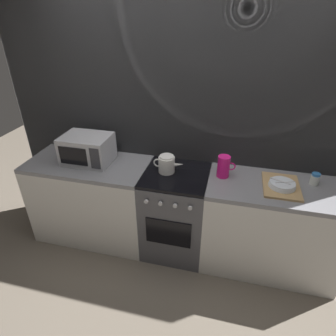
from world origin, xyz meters
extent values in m
plane|color=#6B6054|center=(0.00, 0.00, 0.00)|extent=(8.00, 8.00, 0.00)
cube|color=gray|center=(0.00, 0.33, 1.20)|extent=(3.60, 0.05, 2.40)
cube|color=#BCBCC1|center=(0.00, 0.30, 1.20)|extent=(3.58, 0.01, 2.39)
cube|color=silver|center=(-0.90, 0.00, 0.43)|extent=(1.20, 0.60, 0.86)
cube|color=gray|center=(-0.90, 0.00, 0.88)|extent=(1.20, 0.60, 0.04)
cube|color=#4C4C51|center=(0.00, 0.00, 0.43)|extent=(0.60, 0.60, 0.87)
cube|color=black|center=(0.00, 0.00, 0.89)|extent=(0.59, 0.59, 0.03)
cube|color=black|center=(0.00, -0.30, 0.45)|extent=(0.42, 0.01, 0.28)
cylinder|color=#B7B7BC|center=(-0.19, -0.32, 0.78)|extent=(0.04, 0.02, 0.04)
cylinder|color=#B7B7BC|center=(-0.06, -0.32, 0.78)|extent=(0.04, 0.02, 0.04)
cylinder|color=#B7B7BC|center=(0.06, -0.32, 0.78)|extent=(0.04, 0.02, 0.04)
cylinder|color=#B7B7BC|center=(0.19, -0.32, 0.78)|extent=(0.04, 0.02, 0.04)
cube|color=silver|center=(0.90, 0.00, 0.43)|extent=(1.20, 0.60, 0.86)
cube|color=gray|center=(0.90, 0.00, 0.88)|extent=(1.20, 0.60, 0.04)
cube|color=#B2B2B7|center=(-0.89, 0.03, 1.04)|extent=(0.46, 0.34, 0.27)
cube|color=black|center=(-0.95, -0.14, 1.04)|extent=(0.28, 0.01, 0.17)
cube|color=#333338|center=(-0.73, -0.14, 1.04)|extent=(0.09, 0.01, 0.21)
cylinder|color=white|center=(-0.09, 0.02, 0.98)|extent=(0.15, 0.15, 0.15)
cylinder|color=white|center=(-0.09, 0.02, 1.06)|extent=(0.13, 0.13, 0.02)
cone|color=white|center=(0.02, 0.02, 0.99)|extent=(0.10, 0.04, 0.05)
torus|color=white|center=(-0.18, 0.02, 0.98)|extent=(0.08, 0.01, 0.08)
cylinder|color=#E5197A|center=(0.42, 0.06, 1.00)|extent=(0.11, 0.11, 0.20)
torus|color=#E5197A|center=(0.48, 0.06, 1.01)|extent=(0.08, 0.01, 0.08)
cube|color=tan|center=(0.91, 0.00, 0.91)|extent=(0.30, 0.40, 0.02)
cylinder|color=silver|center=(0.91, -0.02, 0.93)|extent=(0.22, 0.22, 0.01)
cylinder|color=silver|center=(0.91, -0.02, 0.94)|extent=(0.21, 0.21, 0.01)
cylinder|color=silver|center=(0.91, -0.02, 0.96)|extent=(0.21, 0.21, 0.01)
cylinder|color=silver|center=(0.93, -0.02, 0.97)|extent=(0.16, 0.07, 0.01)
cube|color=silver|center=(0.89, -0.01, 0.97)|extent=(0.16, 0.09, 0.00)
cylinder|color=silver|center=(1.19, 0.12, 0.94)|extent=(0.08, 0.08, 0.08)
cylinder|color=#2D6BAD|center=(1.19, 0.12, 0.99)|extent=(0.07, 0.07, 0.02)
camera|label=1|loc=(0.46, -2.17, 2.22)|focal=30.01mm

